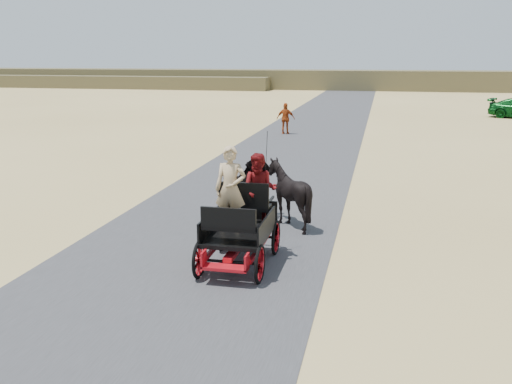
% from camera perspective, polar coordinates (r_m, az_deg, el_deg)
% --- Properties ---
extents(ground, '(140.00, 140.00, 0.00)m').
position_cam_1_polar(ground, '(13.50, -5.26, -5.22)').
color(ground, tan).
extents(road, '(6.00, 140.00, 0.01)m').
position_cam_1_polar(road, '(13.50, -5.26, -5.20)').
color(road, '#38383A').
rests_on(road, ground).
extents(ridge_far, '(140.00, 6.00, 2.40)m').
position_cam_1_polar(ridge_far, '(74.33, 9.62, 10.99)').
color(ridge_far, brown).
rests_on(ridge_far, ground).
extents(ridge_near, '(40.00, 4.00, 1.60)m').
position_cam_1_polar(ridge_near, '(78.02, -13.55, 10.63)').
color(ridge_near, brown).
rests_on(ridge_near, ground).
extents(carriage, '(1.30, 2.40, 0.72)m').
position_cam_1_polar(carriage, '(12.10, -1.65, -5.61)').
color(carriage, black).
rests_on(carriage, ground).
extents(horse_left, '(0.91, 2.01, 1.70)m').
position_cam_1_polar(horse_left, '(14.89, -0.90, 0.03)').
color(horse_left, black).
rests_on(horse_left, ground).
extents(horse_right, '(1.37, 1.54, 1.70)m').
position_cam_1_polar(horse_right, '(14.68, 3.28, -0.19)').
color(horse_right, black).
rests_on(horse_right, ground).
extents(driver_man, '(0.66, 0.43, 1.80)m').
position_cam_1_polar(driver_man, '(11.84, -2.57, 0.30)').
color(driver_man, tan).
rests_on(driver_man, carriage).
extents(passenger_woman, '(0.77, 0.60, 1.58)m').
position_cam_1_polar(passenger_woman, '(12.27, 0.36, 0.25)').
color(passenger_woman, '#660C0F').
rests_on(passenger_woman, carriage).
extents(pedestrian, '(1.01, 0.42, 1.73)m').
position_cam_1_polar(pedestrian, '(32.01, 2.99, 7.34)').
color(pedestrian, '#9F3A12').
rests_on(pedestrian, ground).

